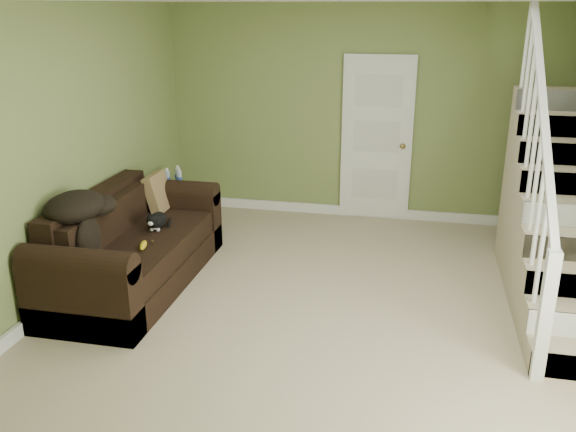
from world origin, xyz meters
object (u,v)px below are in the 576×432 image
at_px(sofa, 131,250).
at_px(cat, 157,221).
at_px(banana, 143,245).
at_px(side_table, 177,207).

xyz_separation_m(sofa, cat, (0.16, 0.26, 0.22)).
bearing_deg(sofa, cat, 57.60).
bearing_deg(sofa, banana, -44.14).
relative_size(side_table, cat, 1.76).
bearing_deg(cat, side_table, 100.20).
height_order(sofa, banana, sofa).
height_order(sofa, side_table, sofa).
bearing_deg(banana, cat, 84.16).
distance_m(side_table, cat, 1.33).
xyz_separation_m(side_table, banana, (0.41, -1.76, 0.23)).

